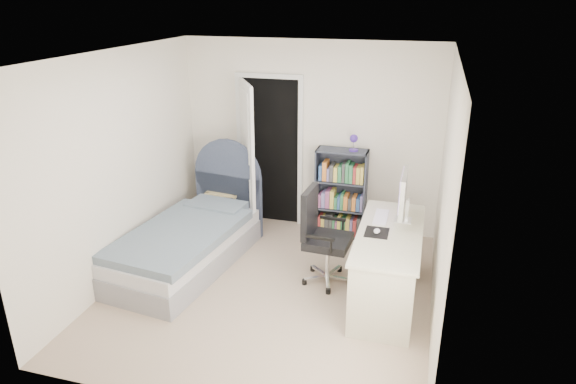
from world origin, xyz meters
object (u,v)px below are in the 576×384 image
(bed, at_px, (190,240))
(office_chair, at_px, (321,232))
(desk, at_px, (388,262))
(nightstand, at_px, (226,198))
(bookcase, at_px, (341,196))
(floor_lamp, at_px, (251,185))

(bed, height_order, office_chair, bed)
(desk, relative_size, office_chair, 1.48)
(nightstand, height_order, bookcase, bookcase)
(nightstand, distance_m, floor_lamp, 0.38)
(floor_lamp, height_order, desk, floor_lamp)
(nightstand, relative_size, office_chair, 0.59)
(floor_lamp, height_order, bookcase, floor_lamp)
(floor_lamp, bearing_deg, bookcase, 3.20)
(nightstand, relative_size, floor_lamp, 0.44)
(nightstand, height_order, desk, desk)
(bed, height_order, floor_lamp, floor_lamp)
(desk, bearing_deg, office_chair, 167.04)
(floor_lamp, bearing_deg, bed, -106.15)
(office_chair, bearing_deg, nightstand, 145.87)
(floor_lamp, relative_size, desk, 0.92)
(bed, xyz_separation_m, nightstand, (0.02, 1.08, 0.13))
(floor_lamp, distance_m, desk, 2.39)
(bed, relative_size, bookcase, 1.58)
(desk, height_order, office_chair, desk)
(desk, bearing_deg, bed, 176.48)
(floor_lamp, relative_size, office_chair, 1.35)
(office_chair, bearing_deg, floor_lamp, 136.54)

